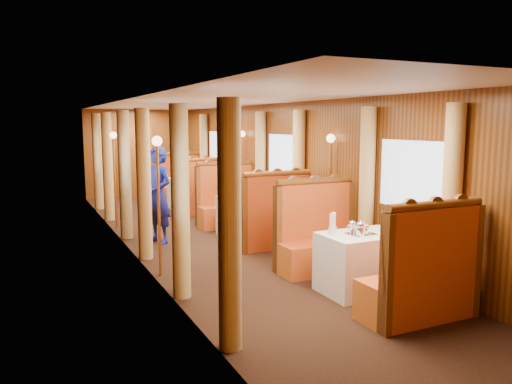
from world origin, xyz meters
TOP-DOWN VIEW (x-y plane):
  - floor at (0.00, 0.00)m, footprint 3.00×12.00m
  - ceiling at (0.00, 0.00)m, footprint 3.00×12.00m
  - wall_far at (0.00, 6.00)m, footprint 3.00×0.01m
  - wall_near at (0.00, -6.00)m, footprint 3.00×0.01m
  - wall_left at (-1.50, 0.00)m, footprint 0.01×12.00m
  - wall_right at (1.50, 0.00)m, footprint 0.01×12.00m
  - doorway_far at (0.00, 5.97)m, footprint 0.80×0.04m
  - table_near at (0.75, -3.50)m, footprint 1.05×0.72m
  - banquette_near_fwd at (0.75, -4.51)m, footprint 1.30×0.55m
  - banquette_near_aft at (0.75, -2.49)m, footprint 1.30×0.55m
  - table_mid at (0.75, 0.00)m, footprint 1.05×0.72m
  - banquette_mid_fwd at (0.75, -1.01)m, footprint 1.30×0.55m
  - banquette_mid_aft at (0.75, 1.01)m, footprint 1.30×0.55m
  - table_far at (0.75, 3.50)m, footprint 1.05×0.72m
  - banquette_far_fwd at (0.75, 2.49)m, footprint 1.30×0.55m
  - banquette_far_aft at (0.75, 4.51)m, footprint 1.30×0.55m
  - tea_tray at (0.68, -3.54)m, footprint 0.35×0.27m
  - teapot_left at (0.60, -3.62)m, footprint 0.21×0.18m
  - teapot_right at (0.71, -3.59)m, footprint 0.16×0.13m
  - teapot_back at (0.64, -3.41)m, footprint 0.16×0.12m
  - fruit_plate at (1.09, -3.64)m, footprint 0.20×0.20m
  - cup_inboard at (0.33, -3.40)m, footprint 0.08×0.08m
  - cup_outboard at (0.42, -3.32)m, footprint 0.08×0.08m
  - rose_vase_mid at (0.74, -0.03)m, footprint 0.06×0.06m
  - rose_vase_far at (0.72, 3.53)m, footprint 0.06×0.06m
  - window_left_near at (-1.49, -3.50)m, footprint 0.01×1.20m
  - curtain_left_near_a at (-1.38, -4.28)m, footprint 0.22×0.22m
  - curtain_left_near_b at (-1.38, -2.72)m, footprint 0.22×0.22m
  - window_right_near at (1.49, -3.50)m, footprint 0.01×1.20m
  - curtain_right_near_a at (1.38, -4.28)m, footprint 0.22×0.22m
  - curtain_right_near_b at (1.38, -2.72)m, footprint 0.22×0.22m
  - window_left_mid at (-1.49, 0.00)m, footprint 0.01×1.20m
  - curtain_left_mid_a at (-1.38, -0.78)m, footprint 0.22×0.22m
  - curtain_left_mid_b at (-1.38, 0.78)m, footprint 0.22×0.22m
  - window_right_mid at (1.49, 0.00)m, footprint 0.01×1.20m
  - curtain_right_mid_a at (1.38, -0.78)m, footprint 0.22×0.22m
  - curtain_right_mid_b at (1.38, 0.78)m, footprint 0.22×0.22m
  - window_left_far at (-1.49, 3.50)m, footprint 0.01×1.20m
  - curtain_left_far_a at (-1.38, 2.72)m, footprint 0.22×0.22m
  - curtain_left_far_b at (-1.38, 4.28)m, footprint 0.22×0.22m
  - window_right_far at (1.49, 3.50)m, footprint 0.01×1.20m
  - curtain_right_far_a at (1.38, 2.72)m, footprint 0.22×0.22m
  - curtain_right_far_b at (1.38, 4.28)m, footprint 0.22×0.22m
  - sconce_left_fore at (-1.40, -1.75)m, footprint 0.14×0.14m
  - sconce_right_fore at (1.40, -1.75)m, footprint 0.14×0.14m
  - sconce_left_aft at (-1.40, 1.75)m, footprint 0.14×0.14m
  - sconce_right_aft at (1.40, 1.75)m, footprint 0.14×0.14m
  - steward at (-0.93, 0.17)m, footprint 0.63×0.74m
  - passenger at (0.75, 0.76)m, footprint 0.40×0.44m

SIDE VIEW (x-z plane):
  - floor at x=0.00m, z-range -0.01..0.01m
  - table_near at x=0.75m, z-range 0.00..0.75m
  - table_mid at x=0.75m, z-range 0.00..0.75m
  - table_far at x=0.75m, z-range 0.00..0.75m
  - banquette_near_fwd at x=0.75m, z-range -0.25..1.09m
  - banquette_near_aft at x=0.75m, z-range -0.25..1.09m
  - banquette_mid_fwd at x=0.75m, z-range -0.25..1.09m
  - banquette_mid_aft at x=0.75m, z-range -0.25..1.09m
  - banquette_far_fwd at x=0.75m, z-range -0.25..1.09m
  - banquette_far_aft at x=0.75m, z-range -0.25..1.09m
  - passenger at x=0.75m, z-range 0.36..1.12m
  - tea_tray at x=0.68m, z-range 0.75..0.76m
  - fruit_plate at x=1.09m, z-range 0.74..0.80m
  - teapot_right at x=0.71m, z-range 0.75..0.86m
  - teapot_back at x=0.64m, z-range 0.75..0.87m
  - teapot_left at x=0.60m, z-range 0.75..0.90m
  - cup_inboard at x=0.33m, z-range 0.72..0.99m
  - cup_outboard at x=0.42m, z-range 0.72..0.99m
  - steward at x=-0.93m, z-range 0.00..1.71m
  - rose_vase_mid at x=0.74m, z-range 0.75..1.11m
  - rose_vase_far at x=0.72m, z-range 0.75..1.11m
  - doorway_far at x=0.00m, z-range 0.00..2.00m
  - curtain_left_near_a at x=-1.38m, z-range 0.00..2.35m
  - curtain_left_near_b at x=-1.38m, z-range 0.00..2.35m
  - curtain_right_near_a at x=1.38m, z-range 0.00..2.35m
  - curtain_right_near_b at x=1.38m, z-range 0.00..2.35m
  - curtain_left_mid_a at x=-1.38m, z-range 0.00..2.35m
  - curtain_left_mid_b at x=-1.38m, z-range 0.00..2.35m
  - curtain_right_mid_a at x=1.38m, z-range 0.00..2.35m
  - curtain_right_mid_b at x=1.38m, z-range 0.00..2.35m
  - curtain_left_far_a at x=-1.38m, z-range 0.00..2.35m
  - curtain_left_far_b at x=-1.38m, z-range 0.00..2.35m
  - curtain_right_far_a at x=1.38m, z-range 0.00..2.35m
  - curtain_right_far_b at x=1.38m, z-range 0.00..2.35m
  - wall_far at x=0.00m, z-range 0.00..2.50m
  - wall_near at x=0.00m, z-range 0.00..2.50m
  - wall_left at x=-1.50m, z-range 0.00..2.50m
  - wall_right at x=1.50m, z-range 0.00..2.50m
  - sconce_left_fore at x=-1.40m, z-range 0.41..2.36m
  - sconce_right_fore at x=1.40m, z-range 0.41..2.36m
  - sconce_left_aft at x=-1.40m, z-range 0.41..2.36m
  - sconce_right_aft at x=1.40m, z-range 0.41..2.36m
  - window_left_near at x=-1.49m, z-range 1.00..1.90m
  - window_right_near at x=1.49m, z-range 1.00..1.90m
  - window_left_mid at x=-1.49m, z-range 1.00..1.90m
  - window_right_mid at x=1.49m, z-range 1.00..1.90m
  - window_left_far at x=-1.49m, z-range 1.00..1.90m
  - window_right_far at x=1.49m, z-range 1.00..1.90m
  - ceiling at x=0.00m, z-range 2.49..2.51m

